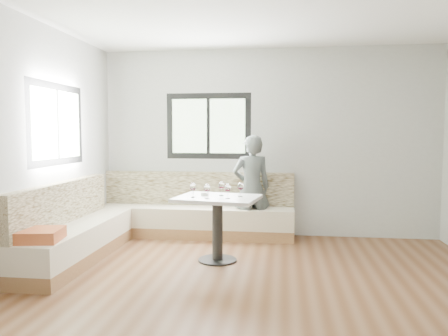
{
  "coord_description": "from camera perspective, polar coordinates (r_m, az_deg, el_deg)",
  "views": [
    {
      "loc": [
        0.23,
        -4.09,
        1.55
      ],
      "look_at": [
        -0.48,
        1.13,
        1.12
      ],
      "focal_mm": 35.0,
      "sensor_mm": 36.0,
      "label": 1
    }
  ],
  "objects": [
    {
      "name": "wine_glass_d",
      "position": [
        5.3,
        -0.35,
        -2.34
      ],
      "size": [
        0.08,
        0.08,
        0.17
      ],
      "color": "white",
      "rests_on": "table"
    },
    {
      "name": "wine_glass_b",
      "position": [
        5.05,
        -2.22,
        -2.69
      ],
      "size": [
        0.08,
        0.08,
        0.17
      ],
      "color": "white",
      "rests_on": "table"
    },
    {
      "name": "wine_glass_c",
      "position": [
        5.05,
        0.5,
        -2.68
      ],
      "size": [
        0.08,
        0.08,
        0.17
      ],
      "color": "white",
      "rests_on": "table"
    },
    {
      "name": "person",
      "position": [
        6.32,
        3.62,
        -2.56
      ],
      "size": [
        0.63,
        0.51,
        1.52
      ],
      "primitive_type": "imported",
      "rotation": [
        0.0,
        0.0,
        3.44
      ],
      "color": "#4F5755",
      "rests_on": "ground"
    },
    {
      "name": "table",
      "position": [
        5.27,
        -0.86,
        -5.88
      ],
      "size": [
        1.06,
        0.89,
        0.78
      ],
      "rotation": [
        0.0,
        0.0,
        -0.17
      ],
      "color": "black",
      "rests_on": "ground"
    },
    {
      "name": "wine_glass_e",
      "position": [
        5.23,
        2.17,
        -2.44
      ],
      "size": [
        0.08,
        0.08,
        0.17
      ],
      "color": "white",
      "rests_on": "table"
    },
    {
      "name": "wine_glass_a",
      "position": [
        5.17,
        -4.07,
        -2.52
      ],
      "size": [
        0.08,
        0.08,
        0.17
      ],
      "color": "white",
      "rests_on": "table"
    },
    {
      "name": "banquette",
      "position": [
        6.11,
        -9.85,
        -6.92
      ],
      "size": [
        2.9,
        2.8,
        0.95
      ],
      "color": "#986941",
      "rests_on": "ground"
    },
    {
      "name": "olive_ramekin",
      "position": [
        5.34,
        -2.53,
        -3.38
      ],
      "size": [
        0.1,
        0.1,
        0.04
      ],
      "color": "white",
      "rests_on": "table"
    },
    {
      "name": "room",
      "position": [
        4.18,
        3.47,
        2.76
      ],
      "size": [
        5.01,
        5.01,
        2.81
      ],
      "color": "brown",
      "rests_on": "ground"
    }
  ]
}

